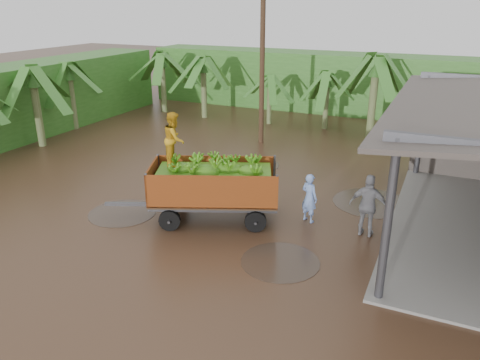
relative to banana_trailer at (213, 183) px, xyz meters
The scene contains 8 objects.
ground 1.91m from the banana_trailer, 78.16° to the left, with size 100.00×100.00×0.00m, color black.
hedge_north 17.52m from the banana_trailer, 95.58° to the left, with size 22.00×3.00×3.60m, color #2D661E.
hedge_west 14.75m from the banana_trailer, 158.40° to the left, with size 3.00×18.00×3.60m, color #2D661E.
banana_trailer is the anchor object (origin of this frame).
man_blue 3.10m from the banana_trailer, 21.59° to the left, with size 0.59×0.38×1.61m, color #7592D5.
man_grey 4.81m from the banana_trailer, 10.82° to the left, with size 1.13×0.47×1.94m, color gray.
utility_pole 9.48m from the banana_trailer, 102.10° to the left, with size 1.20×0.24×8.52m.
banana_plants 9.11m from the banana_trailer, 121.58° to the left, with size 25.44×21.16×4.25m.
Camera 1 is at (6.18, -13.60, 6.65)m, focal length 35.00 mm.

